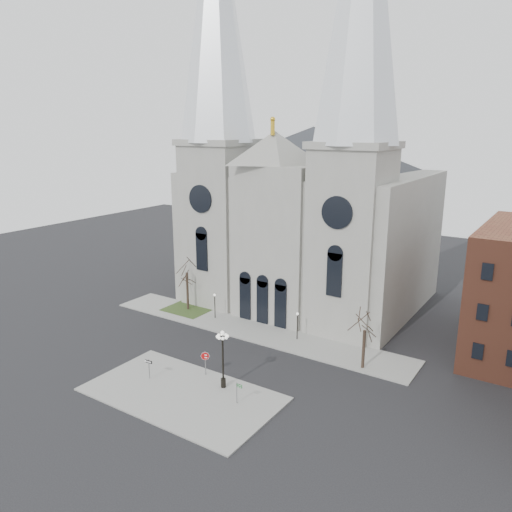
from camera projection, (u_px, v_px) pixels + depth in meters
The scene contains 13 objects.
ground at pixel (193, 365), 51.66m from camera, with size 160.00×160.00×0.00m, color black.
sidewalk_near at pixel (182, 394), 46.01m from camera, with size 18.00×10.00×0.14m, color gray.
sidewalk_far at pixel (252, 330), 60.53m from camera, with size 40.00×6.00×0.14m, color gray.
grass_patch at pixel (188, 309), 67.20m from camera, with size 6.00×5.00×0.18m, color #30481F.
cathedral at pixel (302, 170), 65.48m from camera, with size 33.00×26.66×54.00m.
tree_left at pixel (187, 270), 65.82m from camera, with size 3.20×3.20×7.50m.
tree_right at pixel (365, 328), 49.82m from camera, with size 3.20×3.20×6.00m.
ped_lamp_left at pixel (215, 302), 63.57m from camera, with size 0.32×0.32×3.26m.
ped_lamp_right at pixel (297, 321), 57.17m from camera, with size 0.32×0.32×3.26m.
stop_sign at pixel (205, 358), 49.00m from camera, with size 0.87×0.22×2.45m.
globe_lamp at pixel (223, 352), 46.18m from camera, with size 1.31×1.31×5.71m.
one_way_sign at pixel (149, 365), 48.36m from camera, with size 0.89×0.11×2.02m.
street_name_sign at pixel (237, 391), 44.01m from camera, with size 0.65×0.08×2.01m.
Camera 1 is at (31.46, -35.73, 23.97)m, focal length 35.00 mm.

